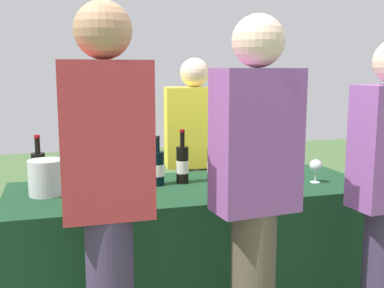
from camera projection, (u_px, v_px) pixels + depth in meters
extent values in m
cube|color=#14381E|center=(192.00, 250.00, 2.78)|extent=(2.10, 0.78, 0.79)
cylinder|color=black|center=(39.00, 171.00, 2.65)|extent=(0.08, 0.08, 0.21)
cylinder|color=black|center=(37.00, 145.00, 2.62)|extent=(0.03, 0.03, 0.09)
cylinder|color=maroon|center=(37.00, 136.00, 2.62)|extent=(0.03, 0.03, 0.02)
cylinder|color=silver|center=(39.00, 173.00, 2.65)|extent=(0.08, 0.08, 0.07)
cylinder|color=black|center=(78.00, 167.00, 2.70)|extent=(0.07, 0.07, 0.23)
cylinder|color=black|center=(77.00, 140.00, 2.67)|extent=(0.03, 0.03, 0.08)
cylinder|color=black|center=(76.00, 132.00, 2.67)|extent=(0.03, 0.03, 0.02)
cylinder|color=silver|center=(78.00, 169.00, 2.70)|extent=(0.07, 0.07, 0.08)
cylinder|color=black|center=(107.00, 168.00, 2.72)|extent=(0.07, 0.07, 0.22)
cylinder|color=black|center=(106.00, 142.00, 2.69)|extent=(0.03, 0.03, 0.09)
cylinder|color=black|center=(106.00, 133.00, 2.69)|extent=(0.03, 0.03, 0.02)
cylinder|color=silver|center=(107.00, 169.00, 2.72)|extent=(0.07, 0.07, 0.08)
cylinder|color=black|center=(157.00, 168.00, 2.73)|extent=(0.08, 0.08, 0.20)
cylinder|color=black|center=(157.00, 145.00, 2.71)|extent=(0.03, 0.03, 0.08)
cylinder|color=black|center=(157.00, 137.00, 2.71)|extent=(0.03, 0.03, 0.02)
cylinder|color=silver|center=(157.00, 170.00, 2.74)|extent=(0.08, 0.08, 0.07)
cylinder|color=black|center=(182.00, 165.00, 2.78)|extent=(0.07, 0.07, 0.22)
cylinder|color=black|center=(182.00, 139.00, 2.76)|extent=(0.03, 0.03, 0.09)
cylinder|color=maroon|center=(182.00, 131.00, 2.75)|extent=(0.03, 0.03, 0.02)
cylinder|color=silver|center=(182.00, 167.00, 2.79)|extent=(0.07, 0.07, 0.08)
cylinder|color=black|center=(213.00, 165.00, 2.84)|extent=(0.07, 0.07, 0.20)
cylinder|color=black|center=(213.00, 141.00, 2.81)|extent=(0.03, 0.03, 0.09)
cylinder|color=maroon|center=(213.00, 133.00, 2.81)|extent=(0.03, 0.03, 0.02)
cylinder|color=silver|center=(213.00, 166.00, 2.84)|extent=(0.07, 0.07, 0.07)
cylinder|color=black|center=(280.00, 157.00, 3.04)|extent=(0.08, 0.08, 0.22)
cylinder|color=black|center=(281.00, 135.00, 3.01)|extent=(0.03, 0.03, 0.08)
cylinder|color=maroon|center=(281.00, 128.00, 3.00)|extent=(0.03, 0.03, 0.02)
cylinder|color=silver|center=(280.00, 159.00, 3.04)|extent=(0.08, 0.08, 0.08)
cylinder|color=silver|center=(112.00, 199.00, 2.45)|extent=(0.06, 0.06, 0.00)
cylinder|color=silver|center=(112.00, 191.00, 2.44)|extent=(0.01, 0.01, 0.08)
sphere|color=silver|center=(112.00, 179.00, 2.43)|extent=(0.06, 0.06, 0.06)
sphere|color=#590C19|center=(112.00, 181.00, 2.44)|extent=(0.03, 0.03, 0.03)
cylinder|color=silver|center=(237.00, 189.00, 2.66)|extent=(0.06, 0.06, 0.00)
cylinder|color=silver|center=(237.00, 181.00, 2.65)|extent=(0.01, 0.01, 0.08)
sphere|color=silver|center=(237.00, 170.00, 2.64)|extent=(0.06, 0.06, 0.06)
sphere|color=#590C19|center=(237.00, 172.00, 2.64)|extent=(0.03, 0.03, 0.03)
cylinder|color=silver|center=(315.00, 182.00, 2.81)|extent=(0.06, 0.06, 0.00)
cylinder|color=silver|center=(315.00, 176.00, 2.81)|extent=(0.01, 0.01, 0.07)
sphere|color=silver|center=(316.00, 166.00, 2.80)|extent=(0.07, 0.07, 0.07)
sphere|color=#590C19|center=(316.00, 168.00, 2.80)|extent=(0.04, 0.04, 0.04)
cylinder|color=silver|center=(46.00, 177.00, 2.52)|extent=(0.19, 0.19, 0.19)
cylinder|color=brown|center=(194.00, 216.00, 3.47)|extent=(0.23, 0.23, 0.76)
cube|color=yellow|center=(194.00, 127.00, 3.37)|extent=(0.44, 0.28, 0.57)
sphere|color=beige|center=(194.00, 73.00, 3.31)|extent=(0.21, 0.21, 0.21)
cube|color=#B23338|center=(106.00, 140.00, 1.89)|extent=(0.37, 0.20, 0.64)
sphere|color=tan|center=(103.00, 30.00, 1.82)|extent=(0.23, 0.23, 0.23)
cube|color=#8C4C99|center=(256.00, 141.00, 2.03)|extent=(0.39, 0.24, 0.63)
sphere|color=beige|center=(258.00, 41.00, 1.96)|extent=(0.23, 0.23, 0.23)
cylinder|color=#3F3351|center=(381.00, 283.00, 2.35)|extent=(0.20, 0.20, 0.79)
cube|color=white|center=(223.00, 194.00, 3.99)|extent=(0.61, 0.18, 0.81)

